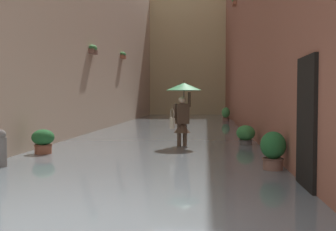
{
  "coord_description": "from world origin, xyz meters",
  "views": [
    {
      "loc": [
        -1.53,
        4.42,
        1.55
      ],
      "look_at": [
        -0.34,
        -8.45,
        0.98
      ],
      "focal_mm": 43.72,
      "sensor_mm": 36.0,
      "label": 1
    }
  ],
  "objects_px": {
    "potted_plant_near_left": "(273,151)",
    "potted_plant_far_left": "(226,115)",
    "person_wading": "(183,101)",
    "potted_plant_mid_left": "(246,135)",
    "potted_plant_mid_right": "(43,142)",
    "mooring_bollard": "(1,151)"
  },
  "relations": [
    {
      "from": "person_wading",
      "to": "potted_plant_mid_left",
      "type": "xyz_separation_m",
      "value": [
        -1.86,
        -0.53,
        -1.03
      ]
    },
    {
      "from": "person_wading",
      "to": "potted_plant_near_left",
      "type": "relative_size",
      "value": 2.33
    },
    {
      "from": "potted_plant_near_left",
      "to": "potted_plant_far_left",
      "type": "xyz_separation_m",
      "value": [
        0.1,
        -17.05,
        0.01
      ]
    },
    {
      "from": "potted_plant_near_left",
      "to": "potted_plant_mid_right",
      "type": "height_order",
      "value": "potted_plant_near_left"
    },
    {
      "from": "potted_plant_near_left",
      "to": "potted_plant_mid_right",
      "type": "bearing_deg",
      "value": -18.58
    },
    {
      "from": "potted_plant_near_left",
      "to": "mooring_bollard",
      "type": "height_order",
      "value": "mooring_bollard"
    },
    {
      "from": "person_wading",
      "to": "potted_plant_mid_left",
      "type": "relative_size",
      "value": 2.86
    },
    {
      "from": "potted_plant_far_left",
      "to": "potted_plant_mid_left",
      "type": "bearing_deg",
      "value": 89.9
    },
    {
      "from": "potted_plant_mid_right",
      "to": "potted_plant_far_left",
      "type": "height_order",
      "value": "potted_plant_far_left"
    },
    {
      "from": "person_wading",
      "to": "potted_plant_far_left",
      "type": "xyz_separation_m",
      "value": [
        -1.89,
        -13.32,
        -0.93
      ]
    },
    {
      "from": "potted_plant_near_left",
      "to": "potted_plant_mid_left",
      "type": "bearing_deg",
      "value": -88.32
    },
    {
      "from": "potted_plant_mid_right",
      "to": "potted_plant_mid_left",
      "type": "relative_size",
      "value": 1.04
    },
    {
      "from": "mooring_bollard",
      "to": "potted_plant_mid_right",
      "type": "bearing_deg",
      "value": -91.99
    },
    {
      "from": "person_wading",
      "to": "potted_plant_mid_left",
      "type": "height_order",
      "value": "person_wading"
    },
    {
      "from": "person_wading",
      "to": "mooring_bollard",
      "type": "bearing_deg",
      "value": 48.07
    },
    {
      "from": "potted_plant_mid_right",
      "to": "potted_plant_far_left",
      "type": "relative_size",
      "value": 0.79
    },
    {
      "from": "potted_plant_mid_right",
      "to": "mooring_bollard",
      "type": "xyz_separation_m",
      "value": [
        0.07,
        2.01,
        0.03
      ]
    },
    {
      "from": "person_wading",
      "to": "potted_plant_mid_left",
      "type": "bearing_deg",
      "value": -164.23
    },
    {
      "from": "potted_plant_near_left",
      "to": "potted_plant_mid_right",
      "type": "distance_m",
      "value": 5.74
    },
    {
      "from": "person_wading",
      "to": "potted_plant_mid_right",
      "type": "bearing_deg",
      "value": 28.91
    },
    {
      "from": "potted_plant_far_left",
      "to": "potted_plant_mid_left",
      "type": "relative_size",
      "value": 1.32
    },
    {
      "from": "person_wading",
      "to": "potted_plant_near_left",
      "type": "distance_m",
      "value": 4.33
    }
  ]
}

